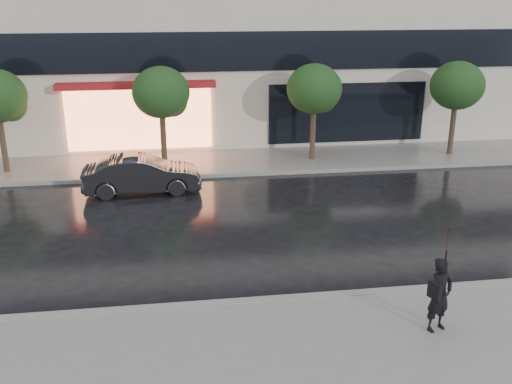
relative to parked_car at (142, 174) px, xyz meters
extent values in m
plane|color=black|center=(3.73, -7.07, -0.66)|extent=(120.00, 120.00, 0.00)
cube|color=slate|center=(3.73, -10.32, -0.60)|extent=(60.00, 4.50, 0.12)
cube|color=slate|center=(3.73, 3.18, -0.60)|extent=(60.00, 3.50, 0.12)
cube|color=gray|center=(3.73, -8.07, -0.59)|extent=(60.00, 0.25, 0.14)
cube|color=gray|center=(3.73, 1.43, -0.59)|extent=(60.00, 0.25, 0.14)
cube|color=black|center=(3.73, 4.87, 3.64)|extent=(28.00, 0.12, 1.60)
cube|color=#FF8C59|center=(-0.27, 4.85, 0.94)|extent=(6.00, 0.10, 2.60)
cube|color=maroon|center=(-0.27, 4.52, 2.39)|extent=(6.40, 0.70, 0.25)
cube|color=black|center=(8.73, 4.87, 0.94)|extent=(7.00, 0.10, 2.60)
cylinder|color=#33261C|center=(-5.27, 2.93, 0.44)|extent=(0.22, 0.22, 2.20)
sphere|color=#143415|center=(-4.87, 3.13, 1.94)|extent=(1.20, 1.20, 1.20)
cylinder|color=#33261C|center=(0.73, 2.93, 0.44)|extent=(0.22, 0.22, 2.20)
ellipsoid|color=#143415|center=(0.73, 2.93, 2.34)|extent=(2.20, 2.20, 1.98)
sphere|color=#143415|center=(1.13, 3.13, 1.94)|extent=(1.20, 1.20, 1.20)
cylinder|color=#33261C|center=(6.73, 2.93, 0.44)|extent=(0.22, 0.22, 2.20)
ellipsoid|color=#143415|center=(6.73, 2.93, 2.34)|extent=(2.20, 2.20, 1.98)
sphere|color=#143415|center=(7.13, 3.13, 1.94)|extent=(1.20, 1.20, 1.20)
cylinder|color=#33261C|center=(12.73, 2.93, 0.44)|extent=(0.22, 0.22, 2.20)
ellipsoid|color=#143415|center=(12.73, 2.93, 2.34)|extent=(2.20, 2.20, 1.98)
sphere|color=#143415|center=(13.13, 3.13, 1.94)|extent=(1.20, 1.20, 1.20)
imported|color=black|center=(0.00, 0.00, 0.00)|extent=(4.07, 1.58, 1.32)
imported|color=black|center=(6.31, -9.73, 0.24)|extent=(0.67, 0.57, 1.56)
imported|color=black|center=(6.36, -9.71, 1.29)|extent=(1.22, 1.23, 0.85)
cylinder|color=black|center=(6.36, -9.71, 0.82)|extent=(0.02, 0.02, 0.78)
cube|color=black|center=(6.12, -9.86, 0.43)|extent=(0.21, 0.31, 0.33)
camera|label=1|loc=(1.28, -19.15, 5.94)|focal=40.00mm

